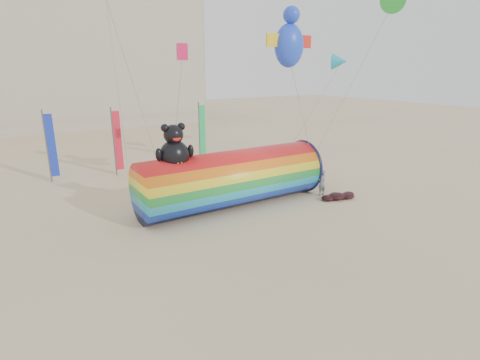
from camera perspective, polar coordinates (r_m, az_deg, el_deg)
ground at (r=18.58m, az=1.22°, el=-8.47°), size 160.00×160.00×0.00m
windsock_assembly at (r=22.11m, az=-1.16°, el=0.47°), size 11.42×3.48×5.26m
kite_handler at (r=24.65m, az=12.35°, el=-0.42°), size 0.64×0.44×1.68m
fabric_bundle at (r=24.44m, az=14.79°, el=-2.38°), size 2.62×1.35×0.41m
festival_banners at (r=30.77m, az=-16.62°, el=6.03°), size 12.78×0.95×5.20m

